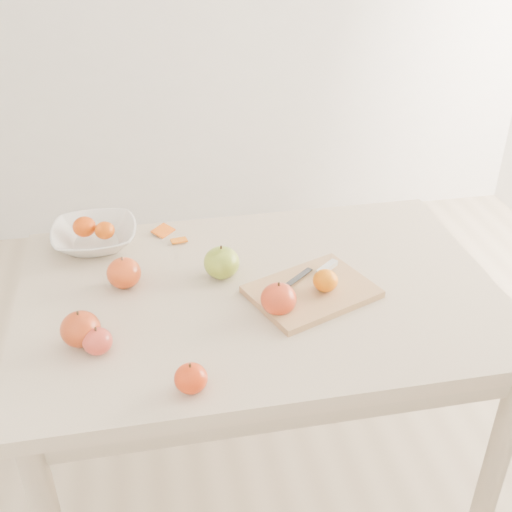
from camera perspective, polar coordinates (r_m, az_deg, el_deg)
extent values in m
plane|color=#C6B293|center=(2.13, 0.27, -19.78)|extent=(3.50, 3.50, 0.00)
cube|color=beige|center=(1.63, 0.33, -3.61)|extent=(1.20, 0.80, 0.04)
cylinder|color=#BCAA8E|center=(2.12, -16.17, -8.09)|extent=(0.06, 0.06, 0.71)
cylinder|color=#BCAA8E|center=(2.25, 12.23, -4.87)|extent=(0.06, 0.06, 0.71)
cylinder|color=#BCAA8E|center=(1.82, 20.39, -17.39)|extent=(0.06, 0.06, 0.71)
cube|color=tan|center=(1.60, 4.98, -3.18)|extent=(0.35, 0.31, 0.02)
ellipsoid|color=orange|center=(1.58, 6.19, -2.18)|extent=(0.06, 0.06, 0.05)
imported|color=white|center=(1.84, -14.14, 1.69)|extent=(0.23, 0.23, 0.06)
ellipsoid|color=#D65107|center=(1.84, -15.02, 2.54)|extent=(0.06, 0.06, 0.06)
ellipsoid|color=#CD4807|center=(1.81, -13.31, 2.24)|extent=(0.05, 0.05, 0.05)
cube|color=#D9580F|center=(1.88, -8.25, 2.12)|extent=(0.07, 0.07, 0.01)
cube|color=orange|center=(1.83, -6.86, 1.33)|extent=(0.05, 0.04, 0.01)
cube|color=white|center=(1.67, 6.32, -1.04)|extent=(0.07, 0.06, 0.01)
cube|color=#3D3F45|center=(1.62, 3.88, -1.84)|extent=(0.08, 0.07, 0.00)
ellipsoid|color=#689A1B|center=(1.65, -3.08, -0.59)|extent=(0.09, 0.09, 0.08)
ellipsoid|color=maroon|center=(1.48, -15.33, -6.28)|extent=(0.09, 0.09, 0.08)
ellipsoid|color=#A51D08|center=(1.32, -5.81, -10.77)|extent=(0.07, 0.07, 0.06)
ellipsoid|color=#A02118|center=(1.52, 2.01, -3.84)|extent=(0.09, 0.09, 0.08)
ellipsoid|color=#A51F2B|center=(1.45, -13.91, -7.36)|extent=(0.07, 0.07, 0.06)
ellipsoid|color=#A21618|center=(1.64, -11.66, -1.49)|extent=(0.09, 0.09, 0.08)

